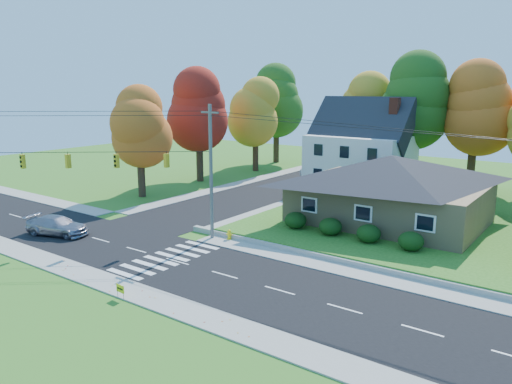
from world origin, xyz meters
TOP-DOWN VIEW (x-y plane):
  - ground at (0.00, 0.00)m, footprint 120.00×120.00m
  - road_main at (0.00, 0.00)m, footprint 90.00×8.00m
  - road_cross at (-8.00, 26.00)m, footprint 8.00×44.00m
  - sidewalk_north at (0.00, 5.00)m, footprint 90.00×2.00m
  - sidewalk_south at (0.00, -5.00)m, footprint 90.00×2.00m
  - lawn at (13.00, 21.00)m, footprint 30.00×30.00m
  - ranch_house at (8.00, 16.00)m, footprint 14.60×10.60m
  - colonial_house at (0.04, 28.00)m, footprint 10.40×8.40m
  - hedge_row at (7.50, 9.80)m, footprint 10.70×1.70m
  - traffic_infrastructure at (-0.15, 1.35)m, footprint 38.10×10.66m
  - tree_lot_0 at (-2.00, 34.00)m, footprint 6.72×6.72m
  - tree_lot_1 at (4.00, 33.00)m, footprint 7.84×7.84m
  - tree_lot_2 at (10.00, 34.00)m, footprint 7.28×7.28m
  - tree_west_0 at (-17.00, 12.00)m, footprint 6.16×6.16m
  - tree_west_1 at (-18.00, 22.00)m, footprint 7.28×7.28m
  - tree_west_2 at (-17.00, 32.00)m, footprint 6.72×6.72m
  - tree_west_3 at (-19.00, 40.00)m, footprint 7.84×7.84m
  - silver_sedan at (-11.75, -1.10)m, footprint 5.37×3.42m
  - white_car at (-9.06, 33.60)m, footprint 2.06×4.72m
  - fire_hydrant at (-0.21, 5.64)m, footprint 0.47×0.36m
  - yard_sign at (1.69, -5.98)m, footprint 0.65×0.07m

SIDE VIEW (x-z plane):
  - ground at x=0.00m, z-range 0.00..0.00m
  - road_main at x=0.00m, z-range 0.00..0.02m
  - road_cross at x=-8.00m, z-range 0.00..0.02m
  - sidewalk_north at x=0.00m, z-range 0.00..0.08m
  - sidewalk_south at x=0.00m, z-range 0.00..0.08m
  - lawn at x=13.00m, z-range 0.00..0.50m
  - fire_hydrant at x=-0.21m, z-range -0.02..0.80m
  - yard_sign at x=1.69m, z-range 0.17..0.99m
  - silver_sedan at x=-11.75m, z-range 0.02..1.47m
  - white_car at x=-9.06m, z-range 0.02..1.53m
  - hedge_row at x=7.50m, z-range 0.50..1.77m
  - ranch_house at x=8.00m, z-range 0.57..5.97m
  - colonial_house at x=0.04m, z-range -0.22..9.38m
  - traffic_infrastructure at x=-0.15m, z-range 0.15..10.15m
  - tree_west_0 at x=-17.00m, z-range 1.42..12.89m
  - tree_west_2 at x=-17.00m, z-range 1.55..14.06m
  - tree_lot_0 at x=-2.00m, z-range 2.05..14.56m
  - tree_west_1 at x=-18.00m, z-range 1.68..15.24m
  - tree_lot_2 at x=10.00m, z-range 2.18..15.74m
  - tree_west_3 at x=-19.00m, z-range 1.81..16.41m
  - tree_lot_1 at x=4.00m, z-range 2.31..16.91m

